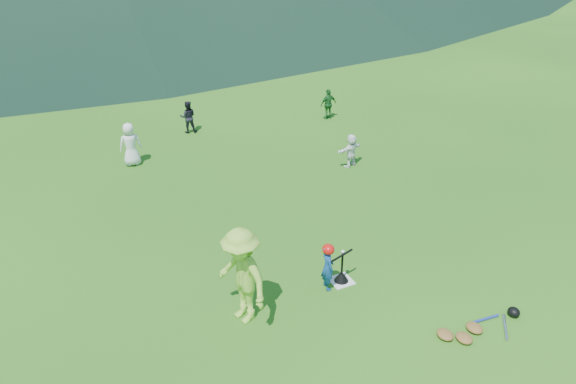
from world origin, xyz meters
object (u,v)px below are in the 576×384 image
at_px(fielder_d, 351,150).
at_px(batting_tee, 341,276).
at_px(fielder_a, 130,144).
at_px(fielder_b, 188,117).
at_px(adult_coach, 242,276).
at_px(equipment_pile, 475,328).
at_px(home_plate, 341,281).
at_px(batter_child, 328,267).
at_px(fielder_c, 328,104).

bearing_deg(fielder_d, batting_tee, 42.48).
distance_m(fielder_a, fielder_b, 2.83).
relative_size(adult_coach, equipment_pile, 1.08).
bearing_deg(equipment_pile, fielder_b, 98.70).
distance_m(fielder_b, batting_tee, 9.30).
height_order(fielder_a, equipment_pile, fielder_a).
xyz_separation_m(fielder_d, batting_tee, (-3.11, -4.66, -0.37)).
bearing_deg(fielder_b, home_plate, 108.96).
distance_m(batter_child, fielder_d, 5.85).
relative_size(fielder_b, fielder_d, 1.10).
bearing_deg(home_plate, fielder_a, 108.99).
bearing_deg(fielder_c, home_plate, 58.17).
bearing_deg(fielder_a, batting_tee, 115.45).
relative_size(fielder_c, equipment_pile, 0.60).
xyz_separation_m(batter_child, batting_tee, (0.37, 0.05, -0.38)).
xyz_separation_m(fielder_c, batting_tee, (-4.46, -8.35, -0.41)).
xyz_separation_m(batting_tee, equipment_pile, (1.43, -2.37, -0.06)).
xyz_separation_m(fielder_c, equipment_pile, (-3.03, -10.72, -0.47)).
bearing_deg(batter_child, batting_tee, -76.07).
bearing_deg(batter_child, fielder_b, 6.80).
xyz_separation_m(home_plate, fielder_c, (4.46, 8.35, 0.53)).
height_order(fielder_c, equipment_pile, fielder_c).
xyz_separation_m(home_plate, equipment_pile, (1.43, -2.37, 0.06)).
height_order(batter_child, fielder_b, fielder_b).
relative_size(fielder_a, batting_tee, 1.90).
height_order(home_plate, batter_child, batter_child).
xyz_separation_m(home_plate, fielder_d, (3.11, 4.66, 0.48)).
relative_size(home_plate, fielder_d, 0.45).
bearing_deg(adult_coach, fielder_c, 126.50).
relative_size(fielder_d, batting_tee, 1.46).
bearing_deg(adult_coach, batting_tee, 78.73).
bearing_deg(batting_tee, adult_coach, -176.05).
xyz_separation_m(home_plate, batting_tee, (0.00, 0.00, 0.12)).
bearing_deg(equipment_pile, home_plate, 121.13).
distance_m(batter_child, fielder_a, 7.96).
bearing_deg(fielder_c, fielder_d, 66.11).
relative_size(batter_child, fielder_b, 0.93).
xyz_separation_m(fielder_a, fielder_b, (2.26, 1.70, -0.10)).
height_order(batter_child, fielder_c, fielder_c).
distance_m(fielder_b, fielder_c, 4.91).
bearing_deg(batter_child, adult_coach, 100.24).
bearing_deg(adult_coach, fielder_a, 167.48).
bearing_deg(equipment_pile, adult_coach, 148.95).
distance_m(adult_coach, batting_tee, 2.41).
bearing_deg(fielder_b, batter_child, 106.68).
distance_m(home_plate, equipment_pile, 2.77).
distance_m(home_plate, fielder_c, 9.48).
distance_m(fielder_a, equipment_pile, 10.76).
bearing_deg(fielder_a, fielder_c, -167.40).
distance_m(home_plate, fielder_d, 5.62).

